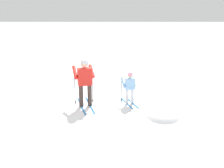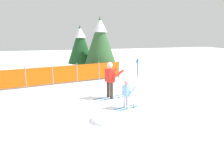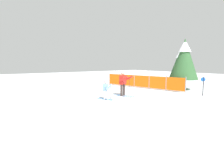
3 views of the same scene
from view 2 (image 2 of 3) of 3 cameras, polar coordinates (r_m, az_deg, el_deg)
ground_plane at (r=10.28m, az=-0.21°, el=-3.55°), size 60.00×60.00×0.00m
skier_adult at (r=9.98m, az=-0.43°, el=1.89°), size 1.62×0.87×1.68m
skier_child at (r=8.70m, az=3.82°, el=-2.10°), size 1.10×0.63×1.15m
safety_fence at (r=13.23m, az=-12.14°, el=2.58°), size 7.26×1.60×1.18m
conifer_far at (r=16.59m, az=-8.28°, el=10.37°), size 1.89×1.89×3.52m
conifer_near at (r=15.45m, az=-3.12°, el=11.55°), size 2.19×2.19×4.07m
trail_marker at (r=14.99m, az=6.65°, el=4.76°), size 0.24×0.17×1.25m
snow_mound at (r=7.71m, az=-1.14°, el=-9.44°), size 1.27×1.08×0.51m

